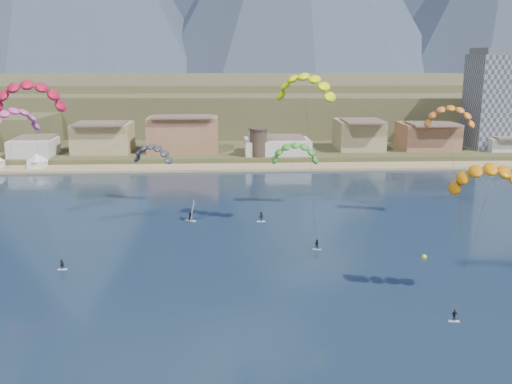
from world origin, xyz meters
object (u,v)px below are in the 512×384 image
apartment_tower (502,99)px  kitesurfer_green (295,150)px  kitesurfer_red (28,91)px  windsurfer (191,215)px  kitesurfer_orange (488,174)px  watchtower (258,142)px  kitesurfer_yellow (305,83)px  buoy (424,257)px

apartment_tower → kitesurfer_green: bearing=-138.6°
kitesurfer_red → kitesurfer_green: 54.78m
kitesurfer_green → windsurfer: bearing=-152.9°
apartment_tower → kitesurfer_orange: (-56.75, -117.67, -0.88)m
watchtower → kitesurfer_red: 91.45m
apartment_tower → kitesurfer_green: 100.46m
watchtower → windsurfer: watchtower is taller
kitesurfer_orange → windsurfer: kitesurfer_orange is taller
watchtower → kitesurfer_yellow: 72.82m
kitesurfer_red → windsurfer: kitesurfer_red is taller
kitesurfer_red → kitesurfer_orange: size_ratio=1.49×
kitesurfer_yellow → kitesurfer_orange: (18.86, -33.91, -9.86)m
buoy → apartment_tower: bearing=60.0°
kitesurfer_red → kitesurfer_green: size_ratio=1.65×
kitesurfer_yellow → kitesurfer_orange: kitesurfer_yellow is taller
kitesurfer_yellow → watchtower: bearing=93.6°
kitesurfer_green → buoy: kitesurfer_green is taller
kitesurfer_green → kitesurfer_yellow: bearing=-91.1°
apartment_tower → kitesurfer_red: size_ratio=1.09×
kitesurfer_red → windsurfer: (23.95, 16.18, -24.85)m
kitesurfer_red → buoy: (62.48, -7.40, -25.98)m
watchtower → kitesurfer_yellow: kitesurfer_yellow is taller
windsurfer → buoy: 45.19m
watchtower → kitesurfer_yellow: size_ratio=0.29×
watchtower → buoy: size_ratio=11.06×
watchtower → kitesurfer_red: kitesurfer_red is taller
windsurfer → apartment_tower: bearing=38.6°
watchtower → kitesurfer_orange: bearing=-77.4°
apartment_tower → windsurfer: apartment_tower is taller
kitesurfer_yellow → buoy: kitesurfer_yellow is taller
kitesurfer_yellow → kitesurfer_orange: 40.03m
kitesurfer_yellow → buoy: 36.14m
watchtower → kitesurfer_red: bearing=-117.1°
kitesurfer_orange → watchtower: bearing=102.6°
kitesurfer_yellow → windsurfer: bearing=163.0°
kitesurfer_green → apartment_tower: bearing=41.4°
kitesurfer_green → windsurfer: 26.46m
watchtower → kitesurfer_green: 52.80m
kitesurfer_red → kitesurfer_yellow: 46.14m
apartment_tower → kitesurfer_green: apartment_tower is taller
kitesurfer_green → buoy: size_ratio=22.95×
watchtower → windsurfer: 65.67m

